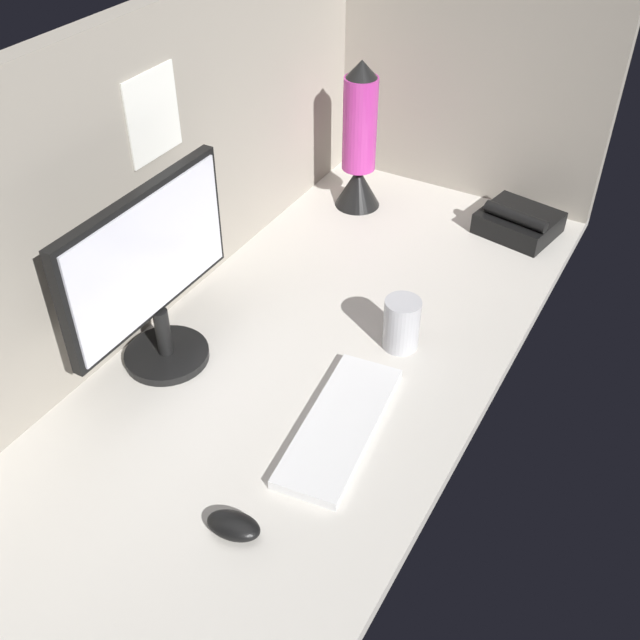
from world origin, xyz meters
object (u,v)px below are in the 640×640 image
(keyboard, at_px, (340,425))
(lava_lamp, at_px, (359,148))
(mouse, at_px, (234,526))
(desk_phone, at_px, (518,222))
(monitor, at_px, (151,272))
(mug_steel, at_px, (402,324))

(keyboard, distance_m, lava_lamp, 0.88)
(mouse, height_order, desk_phone, desk_phone)
(keyboard, height_order, lava_lamp, lava_lamp)
(monitor, bearing_deg, keyboard, -89.70)
(monitor, distance_m, desk_phone, 1.01)
(monitor, relative_size, mouse, 4.68)
(mug_steel, relative_size, lava_lamp, 0.29)
(mug_steel, bearing_deg, mouse, 176.03)
(mouse, relative_size, mug_steel, 0.80)
(mouse, bearing_deg, monitor, 43.51)
(mouse, height_order, lava_lamp, lava_lamp)
(desk_phone, bearing_deg, monitor, 149.74)
(keyboard, xyz_separation_m, mug_steel, (0.28, 0.00, 0.05))
(mug_steel, distance_m, desk_phone, 0.58)
(mouse, height_order, mug_steel, mug_steel)
(mouse, bearing_deg, keyboard, -17.50)
(keyboard, relative_size, desk_phone, 1.69)
(lava_lamp, height_order, desk_phone, lava_lamp)
(lava_lamp, xyz_separation_m, desk_phone, (0.08, -0.44, -0.14))
(keyboard, bearing_deg, mug_steel, -5.79)
(monitor, height_order, mouse, monitor)
(mug_steel, height_order, desk_phone, mug_steel)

